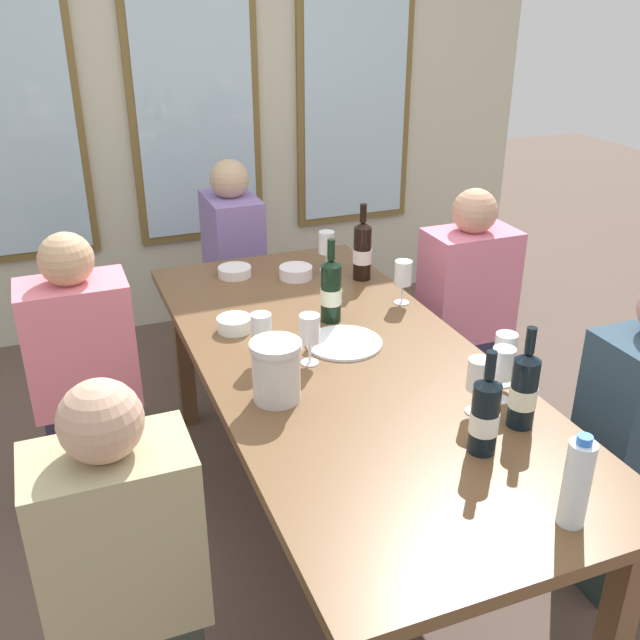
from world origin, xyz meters
TOP-DOWN VIEW (x-y plane):
  - ground_plane at (0.00, 0.00)m, footprint 12.00×12.00m
  - back_wall_with_windows at (0.00, 2.11)m, footprint 4.12×0.10m
  - dining_table at (0.00, 0.00)m, footprint 0.92×2.12m
  - white_plate_0 at (0.04, 0.10)m, footprint 0.27×0.27m
  - metal_pitcher at (-0.29, -0.16)m, footprint 0.16×0.16m
  - wine_bottle_0 at (0.08, 0.30)m, footprint 0.08×0.08m
  - wine_bottle_1 at (0.31, -0.54)m, footprint 0.08×0.08m
  - wine_bottle_2 at (0.35, 0.63)m, footprint 0.08×0.08m
  - wine_bottle_3 at (0.14, -0.61)m, footprint 0.08×0.08m
  - tasting_bowl_0 at (-0.28, 0.34)m, footprint 0.13×0.13m
  - tasting_bowl_1 at (0.10, 0.74)m, footprint 0.14×0.14m
  - tasting_bowl_2 at (-0.14, 0.86)m, footprint 0.14×0.14m
  - water_bottle at (0.18, -0.93)m, footprint 0.06×0.06m
  - wine_glass_0 at (0.39, 0.34)m, footprint 0.07×0.07m
  - wine_glass_1 at (0.25, 0.78)m, footprint 0.07×0.07m
  - wine_glass_2 at (0.23, -0.44)m, footprint 0.07×0.07m
  - wine_glass_3 at (-0.11, 0.02)m, footprint 0.07×0.07m
  - wine_glass_4 at (0.33, -0.41)m, footprint 0.07×0.07m
  - wine_glass_5 at (0.40, -0.33)m, footprint 0.07×0.07m
  - wine_glass_6 at (-0.26, 0.08)m, footprint 0.07×0.07m
  - seated_person_0 at (-0.81, -0.54)m, footprint 0.38×0.24m
  - seated_person_1 at (0.81, -0.53)m, footprint 0.38×0.24m
  - seated_person_2 at (-0.81, 0.54)m, footprint 0.38×0.24m
  - seated_person_3 at (0.81, 0.52)m, footprint 0.38×0.24m
  - seated_person_4 at (0.00, 1.41)m, footprint 0.24×0.38m

SIDE VIEW (x-z plane):
  - ground_plane at x=0.00m, z-range 0.00..0.00m
  - seated_person_0 at x=-0.81m, z-range -0.03..1.08m
  - seated_person_1 at x=0.81m, z-range -0.03..1.08m
  - seated_person_2 at x=-0.81m, z-range -0.03..1.08m
  - seated_person_3 at x=0.81m, z-range -0.03..1.08m
  - seated_person_4 at x=0.00m, z-range -0.03..1.08m
  - dining_table at x=0.00m, z-range 0.29..1.03m
  - white_plate_0 at x=0.04m, z-range 0.74..0.75m
  - tasting_bowl_2 at x=-0.14m, z-range 0.74..0.78m
  - tasting_bowl_1 at x=0.10m, z-range 0.74..0.79m
  - tasting_bowl_0 at x=-0.28m, z-range 0.74..0.79m
  - metal_pitcher at x=-0.29m, z-range 0.74..0.93m
  - wine_bottle_3 at x=0.14m, z-range 0.70..1.00m
  - water_bottle at x=0.18m, z-range 0.73..0.97m
  - wine_bottle_1 at x=0.31m, z-range 0.70..1.01m
  - wine_glass_1 at x=0.25m, z-range 0.77..0.94m
  - wine_glass_6 at x=-0.26m, z-range 0.77..0.94m
  - wine_glass_3 at x=-0.11m, z-range 0.77..0.94m
  - wine_glass_5 at x=0.40m, z-range 0.77..0.94m
  - wine_glass_0 at x=0.39m, z-range 0.77..0.94m
  - wine_glass_2 at x=0.23m, z-range 0.77..0.94m
  - wine_bottle_0 at x=0.08m, z-range 0.70..1.02m
  - wine_glass_4 at x=0.33m, z-range 0.77..0.95m
  - wine_bottle_2 at x=0.35m, z-range 0.70..1.03m
  - back_wall_with_windows at x=0.00m, z-range 0.00..2.90m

